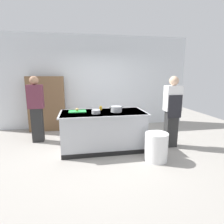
% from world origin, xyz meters
% --- Properties ---
extents(ground_plane, '(10.00, 10.00, 0.00)m').
position_xyz_m(ground_plane, '(0.00, 0.00, 0.00)').
color(ground_plane, '#9E9991').
extents(back_wall, '(6.40, 0.12, 3.00)m').
position_xyz_m(back_wall, '(0.00, 2.10, 1.50)').
color(back_wall, silver).
rests_on(back_wall, ground_plane).
extents(counter_island, '(1.98, 0.98, 0.90)m').
position_xyz_m(counter_island, '(0.00, -0.00, 0.47)').
color(counter_island, '#B7BABF').
rests_on(counter_island, ground_plane).
extents(cutting_board, '(0.40, 0.28, 0.02)m').
position_xyz_m(cutting_board, '(-0.59, 0.13, 0.91)').
color(cutting_board, green).
rests_on(cutting_board, counter_island).
extents(onion, '(0.08, 0.08, 0.08)m').
position_xyz_m(onion, '(-0.59, 0.10, 0.96)').
color(onion, tan).
rests_on(onion, cutting_board).
extents(stock_pot, '(0.32, 0.26, 0.13)m').
position_xyz_m(stock_pot, '(0.31, -0.05, 0.97)').
color(stock_pot, '#B7BABF').
rests_on(stock_pot, counter_island).
extents(mixing_bowl, '(0.19, 0.19, 0.09)m').
position_xyz_m(mixing_bowl, '(-0.18, -0.15, 0.94)').
color(mixing_bowl, '#B7BABF').
rests_on(mixing_bowl, counter_island).
extents(juice_cup, '(0.07, 0.07, 0.10)m').
position_xyz_m(juice_cup, '(-0.03, 0.23, 0.95)').
color(juice_cup, yellow).
rests_on(juice_cup, counter_island).
extents(trash_bin, '(0.47, 0.47, 0.59)m').
position_xyz_m(trash_bin, '(0.99, -0.81, 0.29)').
color(trash_bin, white).
rests_on(trash_bin, ground_plane).
extents(person_chef, '(0.38, 0.25, 1.72)m').
position_xyz_m(person_chef, '(1.66, -0.15, 0.91)').
color(person_chef, '#2E2E2E').
rests_on(person_chef, ground_plane).
extents(person_guest, '(0.38, 0.24, 1.72)m').
position_xyz_m(person_guest, '(-1.63, 0.79, 0.91)').
color(person_guest, '#262626').
rests_on(person_guest, ground_plane).
extents(bookshelf, '(1.10, 0.31, 1.70)m').
position_xyz_m(bookshelf, '(-1.54, 1.80, 0.85)').
color(bookshelf, brown).
rests_on(bookshelf, ground_plane).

